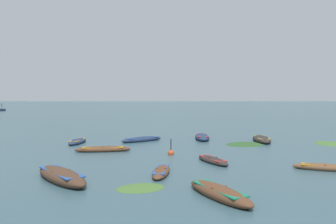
% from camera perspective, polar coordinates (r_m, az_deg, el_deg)
% --- Properties ---
extents(ground_plane, '(6000.00, 6000.00, 0.00)m').
position_cam_1_polar(ground_plane, '(1505.92, 1.31, 1.98)').
color(ground_plane, '#385660').
extents(mountain_1, '(819.34, 819.34, 320.36)m').
position_cam_1_polar(mountain_1, '(1698.29, -25.18, 7.21)').
color(mountain_1, slate).
rests_on(mountain_1, ground).
extents(mountain_2, '(1366.05, 1366.05, 520.14)m').
position_cam_1_polar(mountain_2, '(1747.13, -2.64, 10.56)').
color(mountain_2, slate).
rests_on(mountain_2, ground).
extents(mountain_3, '(1249.94, 1249.94, 439.82)m').
position_cam_1_polar(mountain_3, '(1921.97, 17.46, 8.49)').
color(mountain_3, slate).
rests_on(mountain_3, ground).
extents(rowboat_0, '(1.31, 4.08, 0.63)m').
position_cam_1_polar(rowboat_0, '(29.16, 6.11, -4.48)').
color(rowboat_0, navy).
rests_on(rowboat_0, ground).
extents(rowboat_1, '(3.15, 1.66, 0.41)m').
position_cam_1_polar(rowboat_1, '(18.26, 26.18, -8.87)').
color(rowboat_1, brown).
rests_on(rowboat_1, ground).
extents(rowboat_2, '(1.02, 3.45, 0.45)m').
position_cam_1_polar(rowboat_2, '(27.43, -15.86, -5.08)').
color(rowboat_2, navy).
rests_on(rowboat_2, ground).
extents(rowboat_3, '(1.03, 3.10, 0.36)m').
position_cam_1_polar(rowboat_3, '(15.62, -1.23, -10.56)').
color(rowboat_3, brown).
rests_on(rowboat_3, ground).
extents(rowboat_4, '(2.55, 3.63, 0.52)m').
position_cam_1_polar(rowboat_4, '(12.19, 9.09, -14.01)').
color(rowboat_4, brown).
rests_on(rowboat_4, ground).
extents(rowboat_5, '(3.96, 1.64, 0.46)m').
position_cam_1_polar(rowboat_5, '(22.71, -11.53, -6.54)').
color(rowboat_5, brown).
rests_on(rowboat_5, ground).
extents(rowboat_6, '(1.96, 3.10, 0.38)m').
position_cam_1_polar(rowboat_6, '(18.55, 7.99, -8.53)').
color(rowboat_6, '#2D2826').
rests_on(rowboat_6, ground).
extents(rowboat_7, '(3.79, 4.06, 0.65)m').
position_cam_1_polar(rowboat_7, '(15.11, -18.53, -10.77)').
color(rowboat_7, '#4C3323').
rests_on(rowboat_7, ground).
extents(rowboat_8, '(3.77, 3.51, 0.50)m').
position_cam_1_polar(rowboat_8, '(27.73, -4.68, -4.90)').
color(rowboat_8, navy).
rests_on(rowboat_8, ground).
extents(rowboat_9, '(1.64, 4.41, 0.60)m').
position_cam_1_polar(rowboat_9, '(28.67, 16.37, -4.69)').
color(rowboat_9, '#2D2826').
rests_on(rowboat_9, ground).
extents(mooring_buoy, '(0.42, 0.42, 1.15)m').
position_cam_1_polar(mooring_buoy, '(20.96, 0.53, -7.33)').
color(mooring_buoy, '#DB4C1E').
rests_on(mooring_buoy, ground).
extents(weed_patch_0, '(2.42, 2.15, 0.14)m').
position_cam_1_polar(weed_patch_0, '(13.26, -4.95, -13.39)').
color(weed_patch_0, '#477033').
rests_on(weed_patch_0, ground).
extents(weed_patch_3, '(3.01, 3.87, 0.14)m').
position_cam_1_polar(weed_patch_3, '(29.25, 26.80, -5.07)').
color(weed_patch_3, '#477033').
rests_on(weed_patch_3, ground).
extents(weed_patch_4, '(4.32, 4.29, 0.14)m').
position_cam_1_polar(weed_patch_4, '(26.45, 13.56, -5.64)').
color(weed_patch_4, '#2D5628').
rests_on(weed_patch_4, ground).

